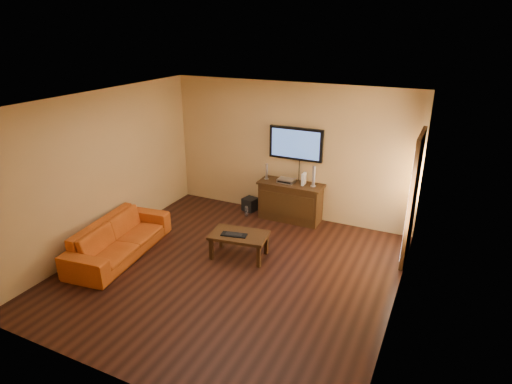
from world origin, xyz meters
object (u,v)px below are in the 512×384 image
Objects in this scene: television at (296,144)px; av_receiver at (286,180)px; game_console at (304,179)px; keyboard at (234,235)px; speaker_right at (314,177)px; coffee_table at (239,237)px; speaker_left at (267,172)px; media_console at (290,201)px; subwoofer at (250,204)px; sofa at (119,233)px; bottle at (247,211)px.

av_receiver is at bearing -119.31° from television.
game_console reaches higher than keyboard.
keyboard is at bearing -111.71° from speaker_right.
television is at bearing 81.84° from keyboard.
coffee_table is 2.01m from speaker_right.
speaker_left reaches higher than av_receiver.
media_console reaches higher than subwoofer.
subwoofer is 2.04m from keyboard.
sofa is 2.91m from subwoofer.
television reaches higher than speaker_left.
coffee_table is at bearing -96.88° from television.
subwoofer is at bearing 108.56° from keyboard.
speaker_right is 1.60m from bottle.
television is at bearing 90.00° from media_console.
av_receiver is (0.13, 1.78, 0.45)m from coffee_table.
keyboard is (-0.19, -1.86, -0.38)m from av_receiver.
sofa is at bearing -131.53° from game_console.
media_console is 0.62× the size of sofa.
speaker_left reaches higher than game_console.
television reaches higher than subwoofer.
speaker_right reaches higher than subwoofer.
sofa is 3.69m from speaker_right.
speaker_left is at bearing -178.59° from game_console.
television is 1.07× the size of coffee_table.
coffee_table is 1.94m from game_console.
game_console reaches higher than coffee_table.
media_console is at bearing -2.90° from speaker_left.
speaker_right is at bearing -1.68° from game_console.
game_console is (0.25, -0.17, -0.63)m from television.
sofa reaches higher than media_console.
sofa is 3.56m from game_console.
coffee_table is at bearing -93.23° from av_receiver.
coffee_table is 4.57× the size of bottle.
speaker_left is (-0.54, 0.03, 0.54)m from media_console.
bottle is (-0.63, 1.53, -0.26)m from coffee_table.
media_console is 3.24× the size of speaker_right.
speaker_left is 0.93m from bottle.
keyboard is (-0.29, -2.04, -1.09)m from television.
sofa reaches higher than keyboard.
media_console reaches higher than bottle.
keyboard is at bearing -125.61° from coffee_table.
game_console is 0.88× the size of subwoofer.
speaker_left is (1.58, 2.60, 0.52)m from sofa.
media_console is at bearing 7.92° from subwoofer.
game_console reaches higher than media_console.
media_console is at bearing -171.05° from game_console.
sofa is 7.70× the size of subwoofer.
television reaches higher than keyboard.
bottle is (-0.33, -0.26, -0.83)m from speaker_left.
subwoofer is at bearing 110.82° from coffee_table.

